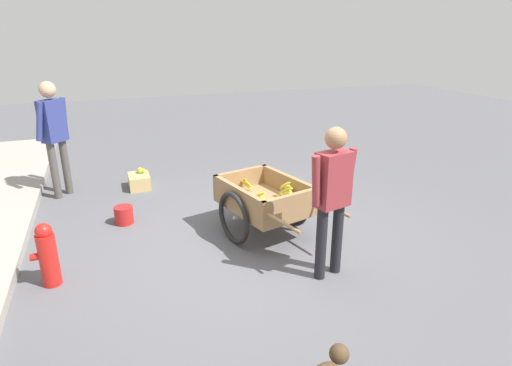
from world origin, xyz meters
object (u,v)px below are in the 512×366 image
Objects in this scene: fire_hydrant at (48,255)px; vendor_person at (332,191)px; fruit_cart at (265,201)px; plastic_bucket at (124,215)px; apple_crate at (139,181)px; bystander_person at (54,129)px.

vendor_person is at bearing -105.98° from fire_hydrant.
vendor_person is at bearing -165.51° from fruit_cart.
vendor_person reaches higher than fruit_cart.
plastic_bucket is (2.00, 1.92, -0.82)m from vendor_person.
apple_crate is (2.19, 1.31, -0.31)m from fruit_cart.
vendor_person is at bearing -136.28° from plastic_bucket.
fire_hydrant reaches higher than apple_crate.
plastic_bucket is 0.55× the size of apple_crate.
fruit_cart is 4.06× the size of apple_crate.
fruit_cart is 2.67× the size of fire_hydrant.
plastic_bucket is 1.33m from apple_crate.
fire_hydrant is at bearing 147.75° from plastic_bucket.
bystander_person reaches higher than fire_hydrant.
fire_hydrant is 1.52× the size of apple_crate.
apple_crate is at bearing -92.48° from bystander_person.
vendor_person is 6.49× the size of plastic_bucket.
vendor_person reaches higher than plastic_bucket.
fire_hydrant is at bearing 74.02° from vendor_person.
apple_crate is (1.29, -0.32, 0.00)m from plastic_bucket.
fire_hydrant is at bearing 156.46° from apple_crate.
fire_hydrant is (0.77, 2.69, -0.60)m from vendor_person.
vendor_person is 4.31m from bystander_person.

